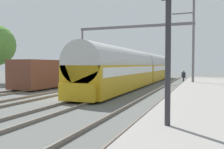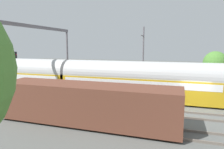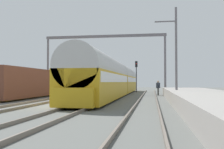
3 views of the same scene
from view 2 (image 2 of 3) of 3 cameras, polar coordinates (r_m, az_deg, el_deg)
ground at (r=19.87m, az=21.86°, el=-8.92°), size 120.00×120.00×0.00m
track_far_west at (r=14.25m, az=23.45°, el=-15.39°), size 1.52×60.00×0.16m
track_west at (r=17.95m, az=22.28°, el=-10.46°), size 1.52×60.00×0.16m
track_east at (r=21.75m, az=21.54°, el=-7.24°), size 1.52×60.00×0.16m
track_far_east at (r=25.60m, az=21.02°, el=-4.98°), size 1.52×60.00×0.16m
platform at (r=29.23m, az=16.78°, el=-2.49°), size 4.40×28.00×0.90m
passenger_train at (r=24.52m, az=-11.88°, el=-0.66°), size 2.93×32.85×3.82m
freight_car at (r=15.00m, az=-6.88°, el=-7.96°), size 2.80×13.00×2.70m
person_crossing at (r=29.30m, az=-7.95°, el=-1.05°), size 0.46×0.43×1.73m
railway_signal_far at (r=31.40m, az=-24.85°, el=2.63°), size 0.36×0.30×4.75m
catenary_gantry at (r=24.65m, az=-21.70°, el=8.14°), size 16.29×0.28×7.86m
catenary_pole_east_mid at (r=27.73m, az=8.53°, el=4.92°), size 1.90×0.20×8.00m
tree_east_background at (r=33.42m, az=26.45°, el=2.85°), size 3.36×3.36×4.78m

